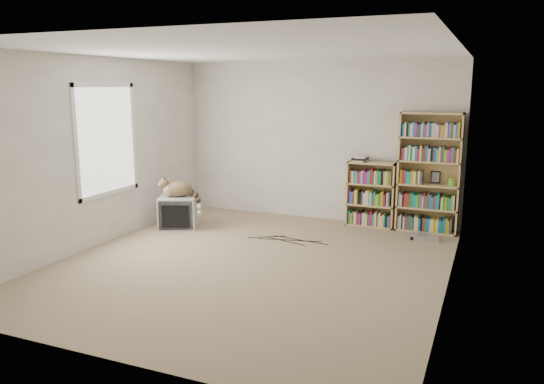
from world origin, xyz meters
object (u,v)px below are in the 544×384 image
at_px(bookcase_tall, 429,176).
at_px(dvd_player, 425,237).
at_px(cat, 181,191).
at_px(bookcase_short, 371,196).
at_px(crt_tv, 178,212).

relative_size(bookcase_tall, dvd_player, 5.13).
bearing_deg(cat, bookcase_short, -8.37).
distance_m(bookcase_tall, bookcase_short, 0.91).
xyz_separation_m(bookcase_short, dvd_player, (0.87, -0.47, -0.42)).
height_order(bookcase_tall, bookcase_short, bookcase_tall).
bearing_deg(dvd_player, bookcase_short, 135.08).
height_order(crt_tv, cat, cat).
bearing_deg(bookcase_tall, cat, -160.33).
distance_m(cat, bookcase_tall, 3.67).
bearing_deg(dvd_player, crt_tv, 175.54).
xyz_separation_m(bookcase_tall, bookcase_short, (-0.83, -0.00, -0.37)).
bearing_deg(crt_tv, dvd_player, -11.77).
bearing_deg(cat, dvd_player, -21.26).
bearing_deg(bookcase_short, bookcase_tall, 0.08).
bearing_deg(bookcase_short, crt_tv, -155.36).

